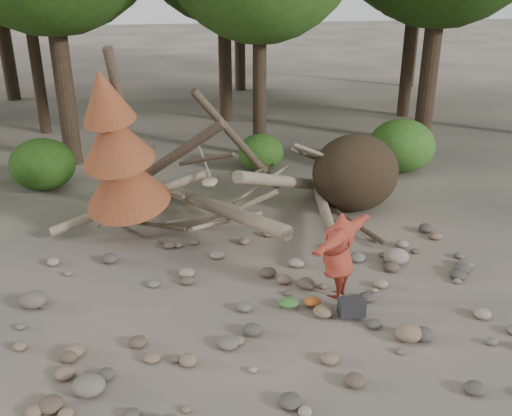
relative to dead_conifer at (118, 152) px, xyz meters
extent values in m
plane|color=#514C44|center=(3.12, -3.37, -2.11)|extent=(120.00, 120.00, 0.00)
ellipsoid|color=#332619|center=(5.72, 0.93, -1.12)|extent=(2.20, 1.87, 1.98)
cylinder|color=gray|center=(2.12, 0.33, -1.56)|extent=(2.61, 5.11, 1.08)
cylinder|color=gray|center=(3.92, 0.83, -1.21)|extent=(3.18, 3.71, 1.90)
cylinder|color=brown|center=(0.92, 1.23, -0.71)|extent=(3.08, 1.91, 2.49)
cylinder|color=gray|center=(4.72, 0.13, -1.76)|extent=(1.13, 4.98, 0.43)
cylinder|color=brown|center=(2.82, 1.43, -0.31)|extent=(2.39, 1.03, 2.89)
cylinder|color=gray|center=(0.12, 0.63, -1.41)|extent=(3.71, 0.86, 1.20)
cylinder|color=#4C3F30|center=(0.62, 0.13, -1.81)|extent=(1.52, 1.70, 0.49)
cylinder|color=gray|center=(3.32, 1.03, -1.31)|extent=(1.57, 0.85, 0.69)
cylinder|color=#4C3F30|center=(4.92, 1.53, -0.91)|extent=(1.92, 1.25, 1.10)
cylinder|color=gray|center=(1.92, 0.83, -0.61)|extent=(0.37, 1.42, 0.85)
cylinder|color=#4C3F30|center=(5.32, -0.17, -1.96)|extent=(0.79, 2.54, 0.12)
cylinder|color=gray|center=(2.32, -0.27, -1.66)|extent=(1.78, 1.11, 0.29)
cylinder|color=#4C3F30|center=(0.22, 0.43, 0.09)|extent=(0.67, 1.13, 4.35)
cone|color=brown|center=(0.06, 0.12, -0.61)|extent=(2.06, 2.13, 1.86)
cone|color=brown|center=(-0.05, -0.09, 0.39)|extent=(1.71, 1.78, 1.65)
cone|color=brown|center=(-0.14, -0.28, 1.29)|extent=(1.23, 1.30, 1.41)
cylinder|color=#38281C|center=(-1.88, 6.13, 2.37)|extent=(0.56, 0.56, 8.96)
cylinder|color=#38281C|center=(4.12, 5.83, 1.46)|extent=(0.44, 0.44, 7.14)
cylinder|color=#38281C|center=(10.12, 6.43, 2.61)|extent=(0.60, 0.60, 9.45)
cylinder|color=#38281C|center=(-3.38, 10.13, 1.67)|extent=(0.42, 0.42, 7.56)
cylinder|color=#38281C|center=(3.62, 10.83, 2.16)|extent=(0.52, 0.52, 8.54)
cylinder|color=#38281C|center=(11.12, 10.43, 1.95)|extent=(0.50, 0.50, 8.12)
cylinder|color=#38281C|center=(5.12, 17.13, 2.26)|extent=(0.54, 0.54, 8.75)
cylinder|color=#38281C|center=(14.12, 16.63, 1.81)|extent=(0.46, 0.46, 7.84)
ellipsoid|color=#234813|center=(-2.38, 3.83, -1.39)|extent=(1.80, 1.80, 1.44)
ellipsoid|color=#2E5B1A|center=(3.92, 4.43, -1.55)|extent=(1.40, 1.40, 1.12)
ellipsoid|color=#386C21|center=(8.12, 3.63, -1.31)|extent=(2.00, 2.00, 1.60)
imported|color=maroon|center=(3.98, -3.22, -1.19)|extent=(1.87, 1.86, 1.69)
cylinder|color=#90795B|center=(1.70, -2.97, 0.30)|extent=(0.28, 0.27, 0.12)
cube|color=black|center=(4.07, -3.84, -1.96)|extent=(0.46, 0.31, 0.30)
ellipsoid|color=#336729|center=(3.04, -3.37, -2.04)|extent=(0.38, 0.32, 0.14)
ellipsoid|color=#A74B1C|center=(3.48, -3.40, -2.05)|extent=(0.32, 0.26, 0.12)
ellipsoid|color=#675D55|center=(-0.34, -5.11, -1.97)|extent=(0.48, 0.43, 0.29)
ellipsoid|color=#7F644F|center=(4.81, -4.66, -1.97)|extent=(0.46, 0.41, 0.27)
ellipsoid|color=gray|center=(5.65, -2.06, -1.95)|extent=(0.55, 0.50, 0.33)
ellipsoid|color=#5B534D|center=(-1.57, -2.53, -1.96)|extent=(0.49, 0.44, 0.29)
camera|label=1|loc=(0.95, -12.07, 3.63)|focal=40.00mm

